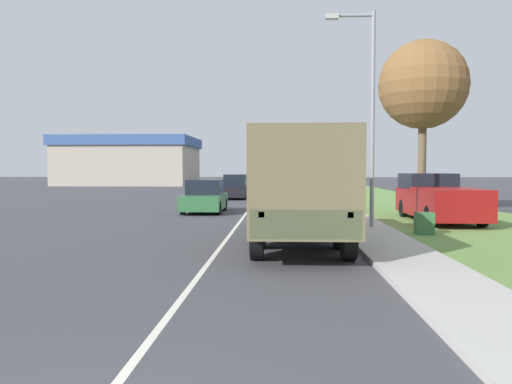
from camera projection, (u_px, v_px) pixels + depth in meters
ground_plane at (261, 194)px, 42.78m from camera, size 180.00×180.00×0.00m
lane_centre_stripe at (261, 194)px, 42.78m from camera, size 0.12×120.00×0.00m
sidewalk_right at (314, 193)px, 42.57m from camera, size 1.80×120.00×0.12m
grass_strip_right at (366, 194)px, 42.36m from camera, size 7.00×120.00×0.02m
military_truck at (299, 183)px, 13.80m from camera, size 2.40×7.87×3.03m
car_nearest_ahead at (205, 198)px, 24.22m from camera, size 1.85×3.98×1.59m
car_second_ahead at (235, 188)px, 35.57m from camera, size 1.71×4.45×1.73m
car_third_ahead at (282, 184)px, 47.27m from camera, size 1.81×4.90×1.52m
car_fourth_ahead at (280, 181)px, 61.72m from camera, size 1.91×4.15×1.47m
pickup_truck at (437, 198)px, 20.03m from camera, size 2.10×5.77×1.90m
lamp_post at (367, 100)px, 16.96m from camera, size 1.69×0.24×7.33m
tree_mid_right at (423, 85)px, 23.52m from camera, size 4.17×4.17×8.15m
utility_box at (424, 223)px, 15.89m from camera, size 0.55×0.45×0.70m
building_distant at (130, 161)px, 66.80m from camera, size 17.32×13.30×6.32m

